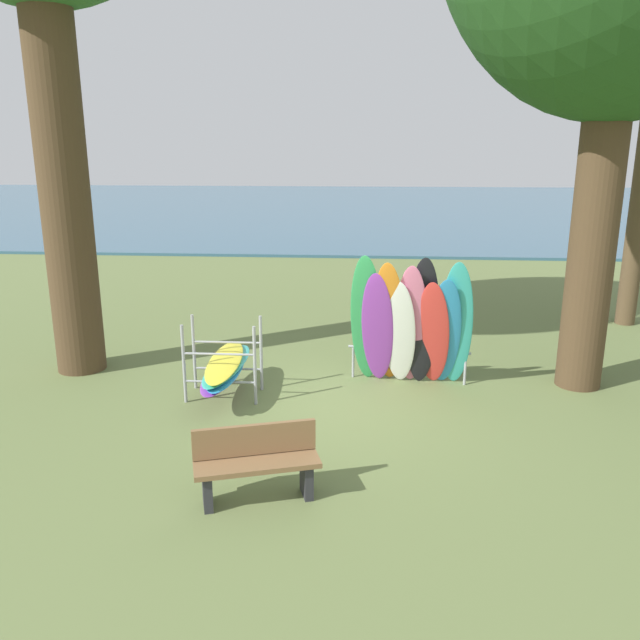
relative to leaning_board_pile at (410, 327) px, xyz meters
name	(u,v)px	position (x,y,z in m)	size (l,w,h in m)	color
ground_plane	(351,405)	(-0.92, -0.82, -1.03)	(80.00, 80.00, 0.00)	olive
lake_water	(364,207)	(-0.92, 30.15, -0.98)	(80.00, 36.00, 0.10)	#38607A
leaning_board_pile	(410,327)	(0.00, 0.00, 0.00)	(2.05, 0.91, 2.25)	#339E56
board_storage_rack	(225,366)	(-2.92, -0.60, -0.53)	(1.15, 2.13, 1.25)	#9EA0A5
park_bench	(256,462)	(-1.92, -3.60, -0.57)	(1.46, 0.80, 0.85)	#2D2D33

